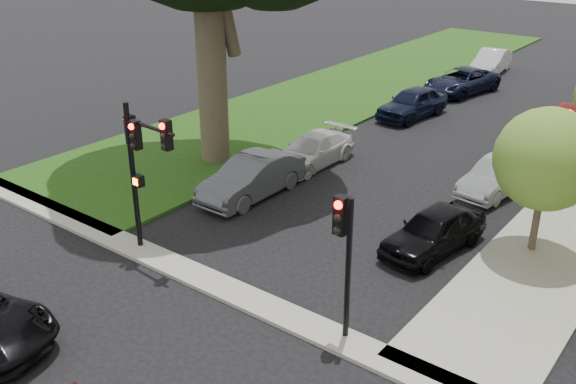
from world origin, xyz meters
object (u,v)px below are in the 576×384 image
Objects in this scene: traffic_signal_main at (140,153)px; car_parked_6 at (312,150)px; car_parked_8 at (461,81)px; traffic_signal_secondary at (344,242)px; car_parked_0 at (434,231)px; car_parked_3 at (565,118)px; car_parked_9 at (491,62)px; car_parked_1 at (497,177)px; car_parked_2 at (535,144)px; small_tree_a at (547,159)px; car_parked_7 at (413,103)px; car_parked_5 at (252,177)px.

car_parked_6 is (-0.23, 9.22, -2.66)m from traffic_signal_main.
traffic_signal_secondary is at bearing -61.67° from car_parked_8.
car_parked_3 is (-0.25, 14.98, -0.06)m from car_parked_0.
car_parked_6 is at bearing -95.75° from car_parked_9.
car_parked_8 is at bearing 106.86° from traffic_signal_secondary.
car_parked_0 is 1.03× the size of car_parked_1.
traffic_signal_secondary is 15.76m from car_parked_2.
car_parked_8 is at bearing 146.94° from car_parked_3.
car_parked_0 is at bearing -144.06° from small_tree_a.
car_parked_0 reaches higher than car_parked_1.
car_parked_7 is (-9.67, 10.51, -2.35)m from small_tree_a.
car_parked_5 reaches higher than car_parked_9.
car_parked_3 is (-0.17, 9.37, -0.01)m from car_parked_1.
car_parked_7 reaches higher than car_parked_2.
traffic_signal_secondary is 0.98× the size of car_parked_1.
car_parked_3 is 11.81m from car_parked_9.
car_parked_8 is (-9.61, 16.51, -2.41)m from small_tree_a.
car_parked_5 is 1.02× the size of car_parked_9.
traffic_signal_main is at bearing 179.69° from traffic_signal_secondary.
car_parked_5 is at bearing -126.51° from car_parked_2.
traffic_signal_secondary is at bearing -0.31° from traffic_signal_main.
car_parked_9 reaches higher than car_parked_1.
car_parked_7 is at bearing 132.61° from small_tree_a.
car_parked_2 is 9.60m from car_parked_6.
traffic_signal_secondary is 0.83× the size of car_parked_5.
traffic_signal_main reaches higher than car_parked_7.
car_parked_9 reaches higher than car_parked_6.
small_tree_a is 12.10m from traffic_signal_main.
traffic_signal_main reaches higher than traffic_signal_secondary.
car_parked_7 is (-6.89, -2.64, 0.13)m from car_parked_3.
traffic_signal_secondary reaches higher than car_parked_8.
car_parked_6 reaches higher than car_parked_3.
traffic_signal_main is 1.06× the size of car_parked_6.
car_parked_2 is 12.58m from car_parked_5.
small_tree_a reaches higher than car_parked_2.
traffic_signal_main reaches higher than car_parked_2.
traffic_signal_main is at bearing -78.57° from car_parked_8.
traffic_signal_secondary is 19.41m from car_parked_7.
car_parked_5 is (-7.16, -5.91, 0.11)m from car_parked_1.
car_parked_1 is (-2.61, 3.77, -2.47)m from small_tree_a.
traffic_signal_secondary reaches higher than car_parked_3.
small_tree_a is at bearing -74.20° from car_parked_2.
car_parked_3 is 0.83× the size of car_parked_7.
car_parked_1 is 20.08m from car_parked_9.
small_tree_a is 0.91× the size of car_parked_8.
car_parked_8 is at bearing 120.19° from small_tree_a.
car_parked_9 is (-7.52, 18.62, 0.10)m from car_parked_1.
car_parked_1 is 0.81× the size of car_parked_2.
car_parked_6 is 14.62m from car_parked_8.
car_parked_0 is 5.61m from car_parked_1.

